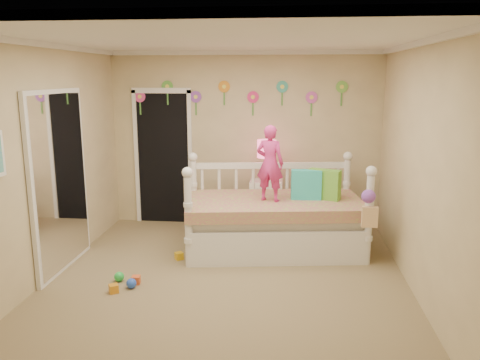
# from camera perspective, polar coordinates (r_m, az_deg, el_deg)

# --- Properties ---
(floor) EXTENTS (4.00, 4.50, 0.01)m
(floor) POSITION_cam_1_polar(r_m,az_deg,el_deg) (5.42, -1.74, -12.26)
(floor) COLOR #7F684C
(floor) RESTS_ON ground
(ceiling) EXTENTS (4.00, 4.50, 0.01)m
(ceiling) POSITION_cam_1_polar(r_m,az_deg,el_deg) (4.94, -1.94, 16.34)
(ceiling) COLOR white
(ceiling) RESTS_ON floor
(back_wall) EXTENTS (4.00, 0.01, 2.60)m
(back_wall) POSITION_cam_1_polar(r_m,az_deg,el_deg) (7.23, 0.55, 4.71)
(back_wall) COLOR tan
(back_wall) RESTS_ON floor
(left_wall) EXTENTS (0.01, 4.50, 2.60)m
(left_wall) POSITION_cam_1_polar(r_m,az_deg,el_deg) (5.64, -22.40, 1.66)
(left_wall) COLOR tan
(left_wall) RESTS_ON floor
(right_wall) EXTENTS (0.01, 4.50, 2.60)m
(right_wall) POSITION_cam_1_polar(r_m,az_deg,el_deg) (5.15, 20.79, 0.85)
(right_wall) COLOR tan
(right_wall) RESTS_ON floor
(crown_molding) EXTENTS (4.00, 4.50, 0.06)m
(crown_molding) POSITION_cam_1_polar(r_m,az_deg,el_deg) (4.94, -1.94, 15.99)
(crown_molding) COLOR white
(crown_molding) RESTS_ON ceiling
(daybed) EXTENTS (2.43, 1.53, 1.24)m
(daybed) POSITION_cam_1_polar(r_m,az_deg,el_deg) (6.26, 4.09, -2.87)
(daybed) COLOR white
(daybed) RESTS_ON floor
(pillow_turquoise) EXTENTS (0.39, 0.15, 0.38)m
(pillow_turquoise) POSITION_cam_1_polar(r_m,az_deg,el_deg) (6.23, 7.83, -0.54)
(pillow_turquoise) COLOR #27B9C3
(pillow_turquoise) RESTS_ON daybed
(pillow_lime) EXTENTS (0.43, 0.30, 0.38)m
(pillow_lime) POSITION_cam_1_polar(r_m,az_deg,el_deg) (6.28, 9.93, -0.51)
(pillow_lime) COLOR #6AB938
(pillow_lime) RESTS_ON daybed
(child) EXTENTS (0.40, 0.32, 0.97)m
(child) POSITION_cam_1_polar(r_m,az_deg,el_deg) (6.05, 3.56, 1.98)
(child) COLOR #DE3287
(child) RESTS_ON daybed
(nightstand) EXTENTS (0.47, 0.36, 0.77)m
(nightstand) POSITION_cam_1_polar(r_m,az_deg,el_deg) (7.02, 3.08, -3.16)
(nightstand) COLOR white
(nightstand) RESTS_ON floor
(table_lamp) EXTENTS (0.27, 0.27, 0.59)m
(table_lamp) POSITION_cam_1_polar(r_m,az_deg,el_deg) (6.86, 3.15, 3.10)
(table_lamp) COLOR #E81F82
(table_lamp) RESTS_ON nightstand
(closet_doorway) EXTENTS (0.90, 0.04, 2.07)m
(closet_doorway) POSITION_cam_1_polar(r_m,az_deg,el_deg) (7.47, -9.07, 2.75)
(closet_doorway) COLOR black
(closet_doorway) RESTS_ON back_wall
(flower_decals) EXTENTS (3.40, 0.02, 0.50)m
(flower_decals) POSITION_cam_1_polar(r_m,az_deg,el_deg) (7.17, -0.18, 9.79)
(flower_decals) COLOR #B2668C
(flower_decals) RESTS_ON back_wall
(mirror_closet) EXTENTS (0.07, 1.30, 2.10)m
(mirror_closet) POSITION_cam_1_polar(r_m,az_deg,el_deg) (5.93, -20.52, -0.18)
(mirror_closet) COLOR white
(mirror_closet) RESTS_ON left_wall
(hanging_bag) EXTENTS (0.20, 0.16, 0.36)m
(hanging_bag) POSITION_cam_1_polar(r_m,az_deg,el_deg) (5.69, 14.90, -3.40)
(hanging_bag) COLOR beige
(hanging_bag) RESTS_ON daybed
(toy_scatter) EXTENTS (1.11, 1.46, 0.11)m
(toy_scatter) POSITION_cam_1_polar(r_m,az_deg,el_deg) (5.67, -12.42, -10.78)
(toy_scatter) COLOR #996666
(toy_scatter) RESTS_ON floor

